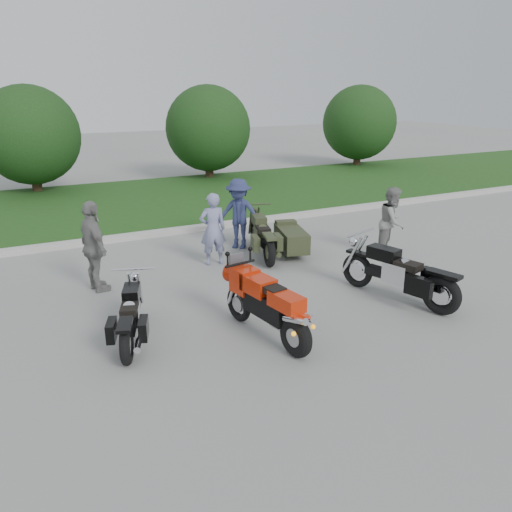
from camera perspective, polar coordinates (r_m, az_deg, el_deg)
name	(u,v)px	position (r m, az deg, el deg)	size (l,w,h in m)	color
ground	(280,318)	(8.91, 2.78, -7.09)	(80.00, 80.00, 0.00)	gray
curb	(175,231)	(14.08, -9.24, 2.84)	(60.00, 0.30, 0.15)	#BBB8B0
grass_strip	(138,202)	(17.98, -13.31, 6.03)	(60.00, 8.00, 0.14)	#315B1F
tree_mid_left	(30,135)	(20.56, -24.42, 12.45)	(3.60, 3.60, 4.00)	#3F2B1C
tree_mid_right	(208,129)	(22.03, -5.49, 14.30)	(3.60, 3.60, 4.00)	#3F2B1C
tree_far_right	(359,123)	(26.01, 11.72, 14.68)	(3.60, 3.60, 4.00)	#3F2B1C
sportbike_red	(267,304)	(7.97, 1.28, -5.51)	(0.61, 2.16, 1.03)	black
cruiser_left	(131,319)	(8.18, -14.09, -6.96)	(0.80, 2.01, 0.80)	black
cruiser_right	(402,277)	(9.78, 16.37, -2.27)	(0.95, 2.47, 0.97)	black
cruiser_sidecar	(279,238)	(12.01, 2.70, 2.03)	(1.51, 2.32, 0.91)	black
person_stripe	(213,229)	(11.31, -4.95, 3.07)	(0.61, 0.40, 1.67)	#8185AF
person_grey	(392,222)	(12.34, 15.30, 3.80)	(0.81, 0.63, 1.67)	gray
person_denim	(239,214)	(12.46, -1.99, 4.82)	(1.14, 0.65, 1.76)	navy
person_back	(94,247)	(10.25, -18.03, 1.00)	(1.07, 0.45, 1.83)	gray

